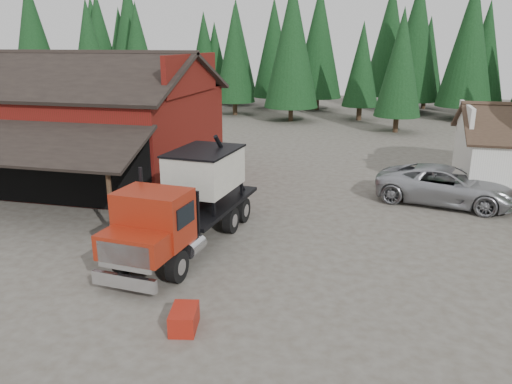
# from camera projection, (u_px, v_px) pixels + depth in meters

# --- Properties ---
(ground) EXTENTS (120.00, 120.00, 0.00)m
(ground) POSITION_uv_depth(u_px,v_px,m) (229.00, 273.00, 17.13)
(ground) COLOR #4C463C
(ground) RESTS_ON ground
(red_barn) EXTENTS (12.80, 13.63, 7.18)m
(red_barn) POSITION_uv_depth(u_px,v_px,m) (93.00, 132.00, 28.09)
(red_barn) COLOR maroon
(red_barn) RESTS_ON ground
(conifer_backdrop) EXTENTS (76.00, 16.00, 16.00)m
(conifer_backdrop) POSITION_uv_depth(u_px,v_px,m) (338.00, 112.00, 56.12)
(conifer_backdrop) COLOR black
(conifer_backdrop) RESTS_ON ground
(near_pine_a) EXTENTS (4.40, 4.40, 11.40)m
(near_pine_a) POSITION_uv_depth(u_px,v_px,m) (90.00, 55.00, 46.38)
(near_pine_a) COLOR #382619
(near_pine_a) RESTS_ON ground
(near_pine_b) EXTENTS (3.96, 3.96, 10.40)m
(near_pine_b) POSITION_uv_depth(u_px,v_px,m) (401.00, 63.00, 41.88)
(near_pine_b) COLOR #382619
(near_pine_b) RESTS_ON ground
(near_pine_d) EXTENTS (5.28, 5.28, 13.40)m
(near_pine_d) POSITION_uv_depth(u_px,v_px,m) (292.00, 44.00, 47.48)
(near_pine_d) COLOR #382619
(near_pine_d) RESTS_ON ground
(feed_truck) EXTENTS (3.19, 9.09, 4.02)m
(feed_truck) POSITION_uv_depth(u_px,v_px,m) (188.00, 199.00, 18.95)
(feed_truck) COLOR black
(feed_truck) RESTS_ON ground
(silver_car) EXTENTS (7.05, 4.37, 1.82)m
(silver_car) POSITION_uv_depth(u_px,v_px,m) (446.00, 185.00, 24.20)
(silver_car) COLOR #A6A8AE
(silver_car) RESTS_ON ground
(equip_box) EXTENTS (0.91, 1.22, 0.60)m
(equip_box) POSITION_uv_depth(u_px,v_px,m) (184.00, 319.00, 13.71)
(equip_box) COLOR maroon
(equip_box) RESTS_ON ground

